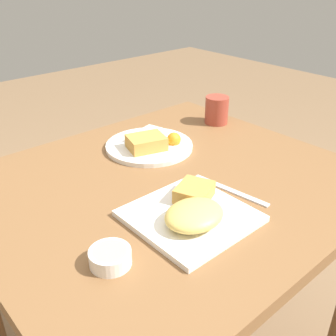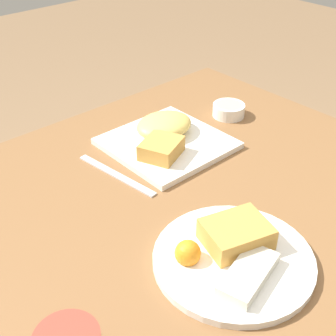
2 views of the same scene
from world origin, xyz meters
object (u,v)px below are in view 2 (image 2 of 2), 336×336
plate_square_near (165,137)px  sauce_ramekin (229,110)px  plate_oval_far (233,254)px  butter_knife (116,175)px

plate_square_near → sauce_ramekin: plate_square_near is taller
plate_oval_far → butter_knife: 0.33m
plate_square_near → plate_oval_far: 0.40m
sauce_ramekin → butter_knife: size_ratio=0.38×
plate_oval_far → butter_knife: bearing=-90.8°
sauce_ramekin → butter_knife: 0.38m
plate_oval_far → sauce_ramekin: (-0.39, -0.36, 0.00)m
plate_square_near → sauce_ramekin: size_ratio=3.07×
plate_square_near → plate_oval_far: bearing=65.0°
butter_knife → plate_oval_far: bearing=-8.0°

